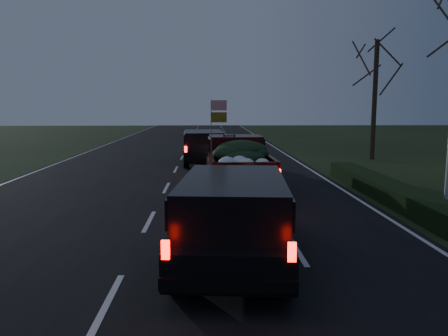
{
  "coord_description": "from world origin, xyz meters",
  "views": [
    {
      "loc": [
        1.65,
        -11.8,
        3.19
      ],
      "look_at": [
        2.12,
        1.4,
        1.3
      ],
      "focal_mm": 35.0,
      "sensor_mm": 36.0,
      "label": 1
    }
  ],
  "objects": [
    {
      "name": "ground",
      "position": [
        0.0,
        0.0,
        0.0
      ],
      "size": [
        120.0,
        120.0,
        0.0
      ],
      "primitive_type": "plane",
      "color": "black",
      "rests_on": "ground"
    },
    {
      "name": "road_asphalt",
      "position": [
        0.0,
        0.0,
        0.01
      ],
      "size": [
        14.0,
        120.0,
        0.02
      ],
      "primitive_type": "cube",
      "color": "black",
      "rests_on": "ground"
    },
    {
      "name": "hedge_row",
      "position": [
        7.8,
        3.0,
        0.3
      ],
      "size": [
        1.0,
        10.0,
        0.6
      ],
      "primitive_type": "cube",
      "color": "black",
      "rests_on": "ground"
    },
    {
      "name": "bare_tree_far",
      "position": [
        11.5,
        14.0,
        5.23
      ],
      "size": [
        3.6,
        3.6,
        7.0
      ],
      "color": "black",
      "rests_on": "ground"
    },
    {
      "name": "pickup_truck",
      "position": [
        2.75,
        4.62,
        1.13
      ],
      "size": [
        2.37,
        5.84,
        3.03
      ],
      "rotation": [
        0.0,
        0.0,
        0.03
      ],
      "color": "#330A06",
      "rests_on": "ground"
    },
    {
      "name": "lead_suv",
      "position": [
        1.37,
        12.04,
        1.12
      ],
      "size": [
        2.4,
        5.25,
        1.48
      ],
      "rotation": [
        0.0,
        0.0,
        0.05
      ],
      "color": "black",
      "rests_on": "ground"
    },
    {
      "name": "rear_suv",
      "position": [
        2.15,
        -3.22,
        1.09
      ],
      "size": [
        2.53,
        5.19,
        1.45
      ],
      "rotation": [
        0.0,
        0.0,
        -0.09
      ],
      "color": "black",
      "rests_on": "ground"
    }
  ]
}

